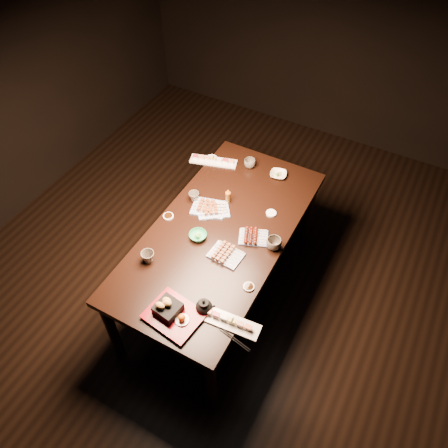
{
  "coord_description": "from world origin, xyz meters",
  "views": [
    {
      "loc": [
        1.09,
        -1.67,
        3.07
      ],
      "look_at": [
        0.13,
        0.11,
        0.77
      ],
      "focal_mm": 35.0,
      "sensor_mm": 36.0,
      "label": 1
    }
  ],
  "objects": [
    {
      "name": "teacup_far_right",
      "position": [
        0.01,
        0.76,
        0.79
      ],
      "size": [
        0.12,
        0.12,
        0.07
      ],
      "primitive_type": "imported",
      "rotation": [
        0.0,
        0.0,
        0.39
      ],
      "color": "#52493F",
      "rests_on": "dining_table"
    },
    {
      "name": "yakitori_plate_center",
      "position": [
        -0.01,
        0.2,
        0.78
      ],
      "size": [
        0.28,
        0.27,
        0.06
      ],
      "primitive_type": null,
      "rotation": [
        0.0,
        0.0,
        0.63
      ],
      "color": "#828EB6",
      "rests_on": "dining_table"
    },
    {
      "name": "sushi_platter_near",
      "position": [
        0.51,
        -0.54,
        0.77
      ],
      "size": [
        0.4,
        0.14,
        0.05
      ],
      "primitive_type": null,
      "rotation": [
        0.0,
        0.0,
        0.08
      ],
      "color": "white",
      "rests_on": "dining_table"
    },
    {
      "name": "chopsticks_se",
      "position": [
        0.6,
        -0.63,
        0.75
      ],
      "size": [
        0.22,
        0.06,
        0.01
      ],
      "primitive_type": null,
      "rotation": [
        0.0,
        0.0,
        -0.2
      ],
      "color": "black",
      "rests_on": "dining_table"
    },
    {
      "name": "chopsticks_near",
      "position": [
        0.21,
        -0.73,
        0.75
      ],
      "size": [
        0.17,
        0.13,
        0.01
      ],
      "primitive_type": null,
      "rotation": [
        0.0,
        0.0,
        0.65
      ],
      "color": "black",
      "rests_on": "dining_table"
    },
    {
      "name": "yakitori_plate_right",
      "position": [
        0.27,
        -0.12,
        0.78
      ],
      "size": [
        0.23,
        0.17,
        0.06
      ],
      "primitive_type": null,
      "rotation": [
        0.0,
        0.0,
        -0.07
      ],
      "color": "#828EB6",
      "rests_on": "dining_table"
    },
    {
      "name": "tempura_tray",
      "position": [
        0.21,
        -0.67,
        0.81
      ],
      "size": [
        0.35,
        0.3,
        0.12
      ],
      "primitive_type": null,
      "rotation": [
        0.0,
        0.0,
        -0.13
      ],
      "color": "black",
      "rests_on": "dining_table"
    },
    {
      "name": "edamame_bowl_cream",
      "position": [
        0.25,
        0.77,
        0.77
      ],
      "size": [
        0.15,
        0.15,
        0.03
      ],
      "primitive_type": "imported",
      "rotation": [
        0.0,
        0.0,
        0.23
      ],
      "color": "#EFE4C4",
      "rests_on": "dining_table"
    },
    {
      "name": "teacup_mid_right",
      "position": [
        0.51,
        0.1,
        0.79
      ],
      "size": [
        0.13,
        0.13,
        0.08
      ],
      "primitive_type": "imported",
      "rotation": [
        0.0,
        0.0,
        0.33
      ],
      "color": "#52493F",
      "rests_on": "dining_table"
    },
    {
      "name": "dining_table",
      "position": [
        0.13,
        0.06,
        0.38
      ],
      "size": [
        1.3,
        1.96,
        0.75
      ],
      "primitive_type": "cube",
      "rotation": [
        0.0,
        0.0,
        0.24
      ],
      "color": "black",
      "rests_on": "ground"
    },
    {
      "name": "teapot",
      "position": [
        0.34,
        -0.54,
        0.8
      ],
      "size": [
        0.16,
        0.16,
        0.1
      ],
      "primitive_type": null,
      "rotation": [
        0.0,
        0.0,
        0.39
      ],
      "color": "black",
      "rests_on": "dining_table"
    },
    {
      "name": "sauce_dish_west",
      "position": [
        -0.26,
        -0.01,
        0.76
      ],
      "size": [
        0.1,
        0.1,
        0.01
      ],
      "primitive_type": "cylinder",
      "rotation": [
        0.0,
        0.0,
        0.47
      ],
      "color": "white",
      "rests_on": "dining_table"
    },
    {
      "name": "edamame_bowl_green",
      "position": [
        0.02,
        -0.07,
        0.77
      ],
      "size": [
        0.14,
        0.14,
        0.04
      ],
      "primitive_type": "imported",
      "rotation": [
        0.0,
        0.0,
        -0.11
      ],
      "color": "#339E61",
      "rests_on": "dining_table"
    },
    {
      "name": "sauce_dish_east",
      "position": [
        0.37,
        0.37,
        0.76
      ],
      "size": [
        0.08,
        0.08,
        0.01
      ],
      "primitive_type": "cylinder",
      "rotation": [
        0.0,
        0.0,
        -0.05
      ],
      "color": "white",
      "rests_on": "dining_table"
    },
    {
      "name": "tsukune_plate",
      "position": [
        0.36,
        0.1,
        0.78
      ],
      "size": [
        0.24,
        0.21,
        0.05
      ],
      "primitive_type": null,
      "rotation": [
        0.0,
        0.0,
        0.39
      ],
      "color": "#828EB6",
      "rests_on": "dining_table"
    },
    {
      "name": "sushi_platter_far",
      "position": [
        -0.28,
        0.67,
        0.77
      ],
      "size": [
        0.39,
        0.21,
        0.05
      ],
      "primitive_type": null,
      "rotation": [
        0.0,
        0.0,
        3.43
      ],
      "color": "white",
      "rests_on": "dining_table"
    },
    {
      "name": "yakitori_plate_left",
      "position": [
        -0.05,
        0.2,
        0.78
      ],
      "size": [
        0.28,
        0.24,
        0.06
      ],
      "primitive_type": null,
      "rotation": [
        0.0,
        0.0,
        0.26
      ],
      "color": "#828EB6",
      "rests_on": "dining_table"
    },
    {
      "name": "sauce_dish_nw",
      "position": [
        -0.31,
        0.7,
        0.76
      ],
      "size": [
        0.1,
        0.1,
        0.01
      ],
      "primitive_type": "cylinder",
      "rotation": [
        0.0,
        0.0,
        0.26
      ],
      "color": "white",
      "rests_on": "dining_table"
    },
    {
      "name": "teacup_near_left",
      "position": [
        -0.16,
        -0.4,
        0.79
      ],
      "size": [
        0.12,
        0.12,
        0.08
      ],
      "primitive_type": "imported",
      "rotation": [
        0.0,
        0.0,
        0.56
      ],
      "color": "#52493F",
      "rests_on": "dining_table"
    },
    {
      "name": "sauce_dish_se",
      "position": [
        0.51,
        -0.27,
        0.76
      ],
      "size": [
        0.09,
        0.09,
        0.01
      ],
      "primitive_type": "cylinder",
      "rotation": [
        0.0,
        0.0,
        0.33
      ],
      "color": "white",
      "rests_on": "dining_table"
    },
    {
      "name": "condiment_bottle",
      "position": [
        0.04,
        0.33,
        0.81
      ],
      "size": [
        0.05,
        0.05,
        0.12
      ],
      "primitive_type": "cylinder",
      "rotation": [
        0.0,
        0.0,
        0.41
      ],
      "color": "#62370D",
      "rests_on": "dining_table"
    },
    {
      "name": "ground",
      "position": [
        0.0,
        0.0,
        0.0
      ],
      "size": [
        5.0,
        5.0,
        0.0
      ],
      "primitive_type": "plane",
      "color": "black",
      "rests_on": "ground"
    },
    {
      "name": "teacup_far_left",
      "position": [
        -0.19,
        0.23,
        0.79
      ],
      "size": [
        0.11,
        0.11,
        0.07
      ],
      "primitive_type": "imported",
      "rotation": [
        0.0,
        0.0,
        0.62
      ],
      "color": "#52493F",
      "rests_on": "dining_table"
    }
  ]
}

